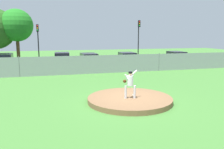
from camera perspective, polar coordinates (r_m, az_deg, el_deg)
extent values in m
plane|color=#427A33|center=(18.66, -1.87, -1.72)|extent=(80.00, 80.00, 0.00)
cube|color=#2B2B2D|center=(26.88, -6.16, 1.76)|extent=(44.00, 7.00, 0.01)
cylinder|color=brown|center=(13.03, 4.41, -6.18)|extent=(4.72, 4.72, 0.27)
cylinder|color=silver|center=(12.66, 3.40, -4.34)|extent=(0.13, 0.13, 0.71)
cylinder|color=silver|center=(12.71, 5.59, -4.30)|extent=(0.13, 0.13, 0.71)
cylinder|color=silver|center=(12.54, 4.53, -1.51)|extent=(0.32, 0.32, 0.55)
cylinder|color=silver|center=(12.54, 5.33, 0.22)|extent=(0.44, 0.19, 0.43)
cylinder|color=silver|center=(12.46, 3.76, -0.90)|extent=(0.29, 0.15, 0.46)
ellipsoid|color=#4C2D14|center=(12.50, 3.16, -1.66)|extent=(0.20, 0.12, 0.18)
sphere|color=tan|center=(12.48, 4.56, 0.19)|extent=(0.20, 0.20, 0.20)
cylinder|color=black|center=(12.46, 4.56, 0.51)|extent=(0.21, 0.21, 0.09)
sphere|color=white|center=(13.31, 5.22, -5.07)|extent=(0.07, 0.07, 0.07)
cube|color=gray|center=(22.37, -4.31, 2.48)|extent=(34.10, 0.03, 1.78)
cylinder|color=slate|center=(22.09, -21.94, 1.84)|extent=(0.07, 0.07, 1.88)
cylinder|color=slate|center=(24.60, 11.49, 3.09)|extent=(0.07, 0.07, 1.88)
cube|color=#161E4C|center=(27.90, 3.75, 3.45)|extent=(2.13, 4.49, 0.69)
cube|color=black|center=(27.83, 3.76, 4.81)|extent=(1.86, 2.51, 0.64)
cylinder|color=black|center=(29.24, 3.02, 3.07)|extent=(1.96, 0.76, 0.64)
cylinder|color=black|center=(26.64, 4.53, 2.40)|extent=(1.96, 0.76, 0.64)
cube|color=silver|center=(26.58, -5.72, 3.17)|extent=(1.93, 4.76, 0.74)
cube|color=black|center=(26.51, -5.75, 4.60)|extent=(1.73, 2.64, 0.59)
cylinder|color=black|center=(28.05, -6.30, 2.74)|extent=(1.88, 0.69, 0.64)
cylinder|color=black|center=(25.21, -5.05, 1.98)|extent=(1.88, 0.69, 0.64)
cube|color=#146066|center=(26.32, -25.01, 2.30)|extent=(1.94, 4.87, 0.79)
cube|color=black|center=(26.24, -25.13, 3.91)|extent=(1.70, 2.71, 0.69)
cylinder|color=black|center=(27.83, -24.61, 1.86)|extent=(1.80, 0.72, 0.64)
cylinder|color=black|center=(24.90, -25.33, 0.98)|extent=(1.80, 0.72, 0.64)
cube|color=slate|center=(26.77, -12.20, 3.06)|extent=(1.89, 4.17, 0.76)
cube|color=black|center=(26.69, -12.26, 4.61)|extent=(1.67, 2.32, 0.69)
cylinder|color=black|center=(28.07, -12.21, 2.59)|extent=(1.79, 0.72, 0.64)
cylinder|color=black|center=(25.55, -12.13, 1.90)|extent=(1.79, 0.72, 0.64)
cube|color=#B7BABF|center=(30.53, 15.56, 3.70)|extent=(1.88, 4.46, 0.73)
cube|color=black|center=(30.47, 15.62, 4.94)|extent=(1.68, 2.47, 0.60)
cylinder|color=black|center=(31.76, 14.33, 3.31)|extent=(1.83, 0.69, 0.64)
cylinder|color=black|center=(29.39, 16.84, 2.70)|extent=(1.83, 0.69, 0.64)
cone|color=orange|center=(27.87, 7.31, 2.60)|extent=(0.32, 0.32, 0.55)
cube|color=black|center=(27.91, 7.30, 2.07)|extent=(0.40, 0.40, 0.03)
cylinder|color=black|center=(30.90, -17.72, 7.05)|extent=(0.14, 0.14, 5.01)
cube|color=black|center=(30.71, -17.93, 10.86)|extent=(0.28, 0.24, 0.90)
sphere|color=red|center=(30.60, -17.97, 11.37)|extent=(0.18, 0.18, 0.18)
sphere|color=orange|center=(30.59, -17.94, 10.86)|extent=(0.18, 0.18, 0.18)
sphere|color=green|center=(30.58, -17.91, 10.36)|extent=(0.18, 0.18, 0.18)
cylinder|color=black|center=(32.69, 6.52, 8.16)|extent=(0.14, 0.14, 5.68)
cube|color=black|center=(32.55, 6.73, 12.36)|extent=(0.28, 0.24, 0.90)
sphere|color=red|center=(32.45, 6.82, 12.84)|extent=(0.18, 0.18, 0.18)
sphere|color=orange|center=(32.44, 6.81, 12.37)|extent=(0.18, 0.18, 0.18)
sphere|color=green|center=(32.43, 6.80, 11.89)|extent=(0.18, 0.18, 0.18)
cylinder|color=#4C331E|center=(33.45, -22.16, 5.65)|extent=(0.43, 0.43, 3.48)
sphere|color=#217A20|center=(33.41, -22.52, 11.18)|extent=(4.25, 4.25, 4.25)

